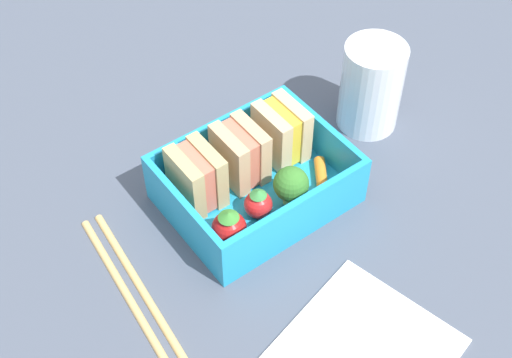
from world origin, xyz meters
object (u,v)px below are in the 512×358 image
Objects in this scene: broccoli_floret at (291,185)px; drinking_glass at (371,86)px; sandwich_left at (197,177)px; sandwich_center at (281,132)px; strawberry_far_left at (258,204)px; strawberry_left at (229,228)px; sandwich_center_left at (240,154)px; carrot_stick_far_left at (321,175)px; folded_napkin at (360,357)px; chopstick_pair at (137,295)px.

drinking_glass is (13.60, 4.59, 1.03)cm from broccoli_floret.
sandwich_left and sandwich_center have the same top height.
sandwich_left reaches higher than strawberry_far_left.
strawberry_left is at bearing -94.73° from sandwich_left.
sandwich_center_left reaches higher than strawberry_far_left.
sandwich_center_left is 5.15cm from strawberry_far_left.
drinking_glass reaches higher than strawberry_far_left.
carrot_stick_far_left is at bearing -79.92° from sandwich_center.
sandwich_center is 1.52× the size of strawberry_left.
drinking_glass is (19.91, -0.81, 0.65)cm from sandwich_left.
strawberry_far_left reaches higher than carrot_stick_far_left.
sandwich_center_left is 7.79cm from carrot_stick_far_left.
sandwich_center_left reaches higher than folded_napkin.
strawberry_left is at bearing -166.92° from drinking_glass.
strawberry_far_left reaches higher than folded_napkin.
chopstick_pair is (-9.57, -5.11, -3.62)cm from sandwich_left.
strawberry_left is 0.39× the size of drinking_glass.
strawberry_far_left is 0.23× the size of folded_napkin.
drinking_glass reaches higher than chopstick_pair.
sandwich_center is at bearing 68.54° from folded_napkin.
drinking_glass is at bearing 23.24° from carrot_stick_far_left.
broccoli_floret reaches higher than strawberry_left.
sandwich_center is 1.77× the size of strawberry_far_left.
carrot_stick_far_left is (0.88, -4.93, -2.25)cm from sandwich_center.
folded_napkin is (-7.95, -20.22, -3.77)cm from sandwich_center.
sandwich_center_left reaches higher than broccoli_floret.
chopstick_pair is (-19.01, -5.11, -3.62)cm from sandwich_center.
sandwich_center is at bearing 175.58° from drinking_glass.
chopstick_pair is at bearing -151.90° from sandwich_left.
strawberry_left is (-0.46, -5.54, -1.13)cm from sandwich_left.
strawberry_far_left is 0.79× the size of carrot_stick_far_left.
sandwich_center_left is at bearing 80.93° from folded_napkin.
strawberry_far_left is 0.34× the size of drinking_glass.
strawberry_left is 0.26× the size of folded_napkin.
sandwich_left reaches higher than strawberry_left.
carrot_stick_far_left is at bearing -25.53° from sandwich_left.
sandwich_center_left reaches higher than chopstick_pair.
strawberry_left reaches higher than folded_napkin.
strawberry_left is 0.89× the size of broccoli_floret.
strawberry_far_left is 0.16× the size of chopstick_pair.
sandwich_left is 1.00× the size of sandwich_center.
sandwich_center_left is at bearing 72.44° from strawberry_far_left.
folded_napkin is (1.49, -20.22, -3.77)cm from sandwich_left.
sandwich_left is at bearing 180.00° from sandwich_center.
carrot_stick_far_left is at bearing 0.52° from chopstick_pair.
carrot_stick_far_left is (10.32, -4.93, -2.25)cm from sandwich_left.
strawberry_far_left is 7.15cm from carrot_stick_far_left.
broccoli_floret is at bearing -73.58° from sandwich_center_left.
strawberry_left is 15.04cm from folded_napkin.
sandwich_left reaches higher than folded_napkin.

